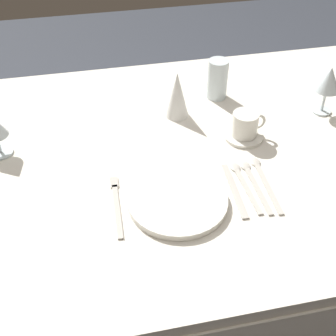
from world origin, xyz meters
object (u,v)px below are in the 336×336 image
dinner_plate (178,201)px  drink_tumbler (217,81)px  spoon_soup (242,181)px  spoon_tea (263,178)px  fork_outer (117,203)px  wine_glass_centre (329,81)px  coffee_cup_left (246,124)px  napkin_folded (177,95)px  dinner_knife (235,191)px  spoon_dessert (253,180)px

dinner_plate → drink_tumbler: (0.25, 0.48, 0.05)m
spoon_soup → spoon_tea: bearing=0.8°
fork_outer → wine_glass_centre: size_ratio=1.39×
fork_outer → coffee_cup_left: 0.47m
drink_tumbler → napkin_folded: size_ratio=0.89×
napkin_folded → spoon_tea: bearing=-65.2°
dinner_knife → wine_glass_centre: bearing=37.8°
dinner_plate → drink_tumbler: drink_tumbler is taller
spoon_tea → coffee_cup_left: bearing=86.5°
spoon_dessert → napkin_folded: bearing=110.3°
dinner_plate → wine_glass_centre: size_ratio=1.61×
wine_glass_centre → napkin_folded: bearing=170.5°
spoon_dessert → coffee_cup_left: (0.04, 0.19, 0.04)m
dinner_knife → spoon_dessert: spoon_dessert is taller
coffee_cup_left → dinner_plate: bearing=-137.7°
drink_tumbler → dinner_plate: bearing=-117.1°
dinner_knife → napkin_folded: size_ratio=1.39×
spoon_dessert → wine_glass_centre: wine_glass_centre is taller
spoon_tea → wine_glass_centre: wine_glass_centre is taller
fork_outer → coffee_cup_left: coffee_cup_left is taller
dinner_plate → fork_outer: dinner_plate is taller
fork_outer → drink_tumbler: drink_tumbler is taller
spoon_dessert → wine_glass_centre: (0.34, 0.28, 0.11)m
fork_outer → napkin_folded: bearing=56.6°
coffee_cup_left → spoon_dessert: bearing=-102.4°
spoon_dessert → coffee_cup_left: 0.20m
dinner_plate → napkin_folded: bearing=77.5°
fork_outer → wine_glass_centre: 0.77m
coffee_cup_left → drink_tumbler: bearing=93.7°
dinner_knife → spoon_tea: (0.09, 0.04, 0.00)m
fork_outer → spoon_soup: spoon_soup is taller
spoon_soup → spoon_dessert: (0.03, -0.00, -0.00)m
dinner_plate → napkin_folded: (0.09, 0.40, 0.07)m
fork_outer → spoon_tea: 0.40m
spoon_dessert → napkin_folded: 0.38m
dinner_plate → spoon_dessert: size_ratio=1.19×
fork_outer → napkin_folded: (0.24, 0.37, 0.07)m
dinner_plate → coffee_cup_left: coffee_cup_left is taller
fork_outer → coffee_cup_left: (0.42, 0.21, 0.04)m
spoon_dessert → dinner_plate: bearing=-168.7°
dinner_plate → spoon_tea: dinner_plate is taller
coffee_cup_left → fork_outer: bearing=-153.5°
drink_tumbler → napkin_folded: (-0.16, -0.08, 0.02)m
fork_outer → dinner_knife: 0.31m
dinner_knife → spoon_soup: size_ratio=1.01×
spoon_soup → spoon_tea: 0.06m
spoon_dessert → fork_outer: bearing=-178.0°
dinner_knife → coffee_cup_left: size_ratio=2.05×
spoon_tea → wine_glass_centre: size_ratio=1.44×
spoon_soup → coffee_cup_left: coffee_cup_left is taller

